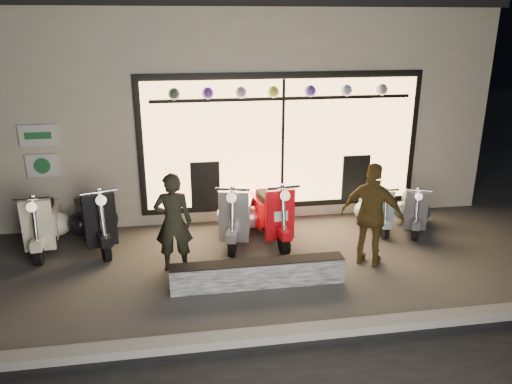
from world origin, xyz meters
TOP-DOWN VIEW (x-y plane):
  - ground at (0.00, 0.00)m, footprint 40.00×40.00m
  - kerb at (0.00, -2.00)m, footprint 40.00×0.25m
  - shop_building at (0.00, 4.98)m, footprint 10.20×6.23m
  - graffiti_barrier at (-0.11, -0.65)m, footprint 2.59×0.28m
  - scooter_silver at (-0.16, 1.20)m, footprint 0.77×1.58m
  - scooter_red at (0.41, 1.17)m, footprint 0.63×1.59m
  - scooter_black at (-2.70, 1.35)m, footprint 0.85×1.60m
  - scooter_cream at (-3.55, 1.38)m, footprint 0.55×1.52m
  - scooter_blue at (2.49, 1.31)m, footprint 0.45×1.24m
  - scooter_grey at (3.19, 1.13)m, footprint 0.71×1.25m
  - man at (-1.32, 0.09)m, footprint 0.61×0.43m
  - woman at (1.79, -0.23)m, footprint 1.05×0.89m

SIDE VIEW (x-z plane):
  - ground at x=0.00m, z-range 0.00..0.00m
  - kerb at x=0.00m, z-range 0.00..0.12m
  - graffiti_barrier at x=-0.11m, z-range 0.00..0.40m
  - scooter_blue at x=2.49m, z-range -0.09..0.80m
  - scooter_grey at x=3.19m, z-range -0.09..0.81m
  - scooter_cream at x=-3.55m, z-range -0.11..0.98m
  - scooter_silver at x=-0.16m, z-range -0.11..1.02m
  - scooter_red at x=0.41m, z-range -0.11..1.02m
  - scooter_black at x=-2.70m, z-range -0.11..1.03m
  - man at x=-1.32m, z-range 0.00..1.60m
  - woman at x=1.79m, z-range 0.00..1.69m
  - shop_building at x=0.00m, z-range 0.00..4.20m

